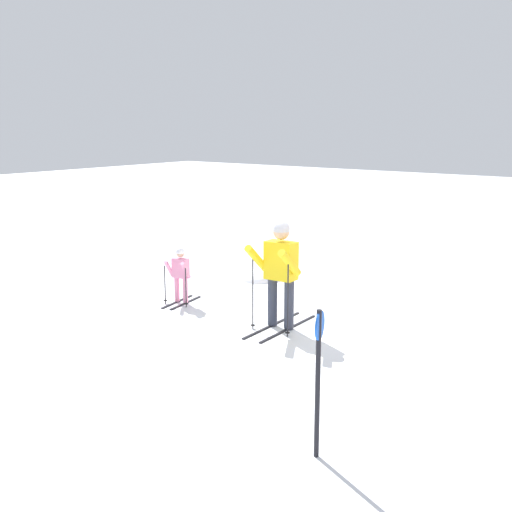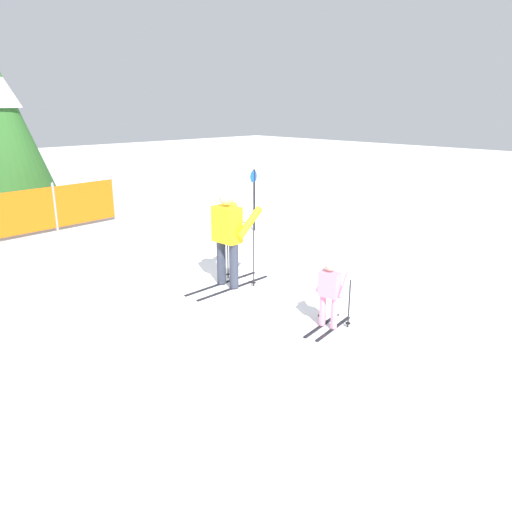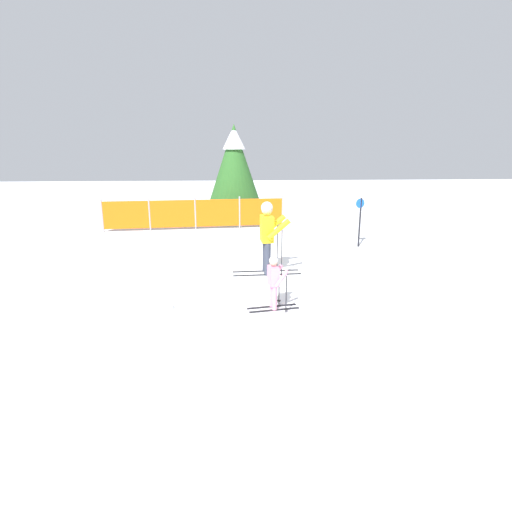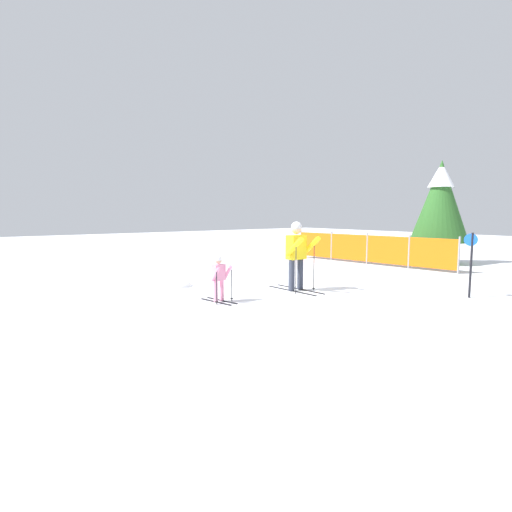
{
  "view_description": "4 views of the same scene",
  "coord_description": "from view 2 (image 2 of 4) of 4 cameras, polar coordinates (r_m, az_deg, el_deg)",
  "views": [
    {
      "loc": [
        8.13,
        5.34,
        3.18
      ],
      "look_at": [
        -0.21,
        -0.91,
        0.98
      ],
      "focal_mm": 45.0,
      "sensor_mm": 36.0,
      "label": 1
    },
    {
      "loc": [
        -4.97,
        -6.17,
        2.97
      ],
      "look_at": [
        -0.11,
        -1.13,
        0.83
      ],
      "focal_mm": 35.0,
      "sensor_mm": 36.0,
      "label": 2
    },
    {
      "loc": [
        -0.65,
        -9.15,
        2.84
      ],
      "look_at": [
        -0.12,
        -1.27,
        0.74
      ],
      "focal_mm": 28.0,
      "sensor_mm": 36.0,
      "label": 3
    },
    {
      "loc": [
        7.34,
        -6.85,
        1.92
      ],
      "look_at": [
        0.18,
        -1.34,
        0.94
      ],
      "focal_mm": 28.0,
      "sensor_mm": 36.0,
      "label": 4
    }
  ],
  "objects": [
    {
      "name": "skier_adult",
      "position": [
        8.21,
        -3.22,
        3.24
      ],
      "size": [
        1.62,
        0.73,
        1.7
      ],
      "rotation": [
        0.0,
        0.0,
        0.04
      ],
      "color": "black",
      "rests_on": "ground_plane"
    },
    {
      "name": "conifer_far",
      "position": [
        14.75,
        -26.7,
        13.06
      ],
      "size": [
        2.09,
        2.09,
        3.88
      ],
      "color": "#4C3823",
      "rests_on": "ground_plane"
    },
    {
      "name": "snow_mound",
      "position": [
        5.66,
        -7.73,
        -14.77
      ],
      "size": [
        0.99,
        0.84,
        0.4
      ],
      "primitive_type": "ellipsoid",
      "color": "white",
      "rests_on": "ground_plane"
    },
    {
      "name": "ground_plane",
      "position": [
        8.46,
        -4.79,
        -3.59
      ],
      "size": [
        60.0,
        60.0,
        0.0
      ],
      "primitive_type": "plane",
      "color": "white"
    },
    {
      "name": "skier_child",
      "position": [
        6.83,
        8.44,
        -3.67
      ],
      "size": [
        0.97,
        0.5,
        1.01
      ],
      "rotation": [
        0.0,
        0.0,
        0.17
      ],
      "color": "black",
      "rests_on": "ground_plane"
    },
    {
      "name": "trail_marker",
      "position": [
        12.04,
        -0.23,
        7.17
      ],
      "size": [
        0.27,
        0.1,
        1.48
      ],
      "color": "black",
      "rests_on": "ground_plane"
    }
  ]
}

